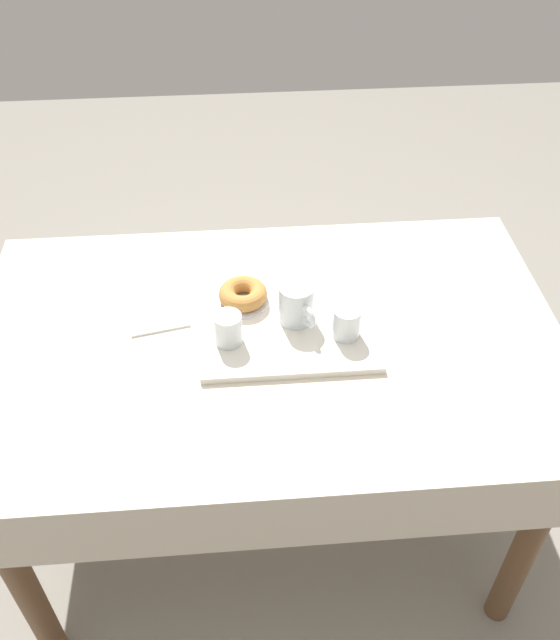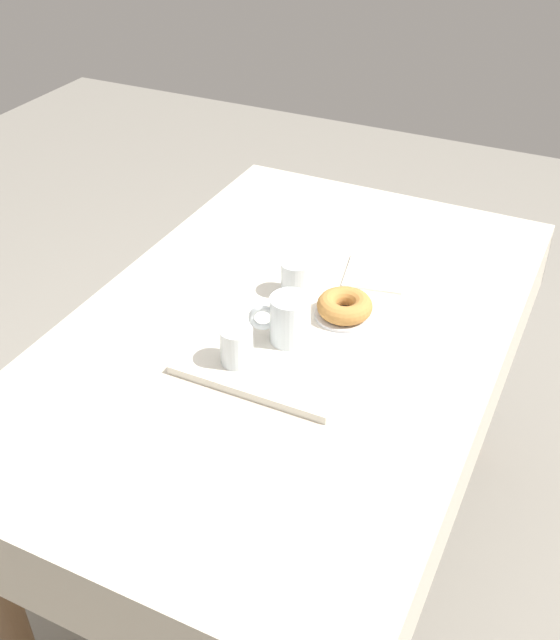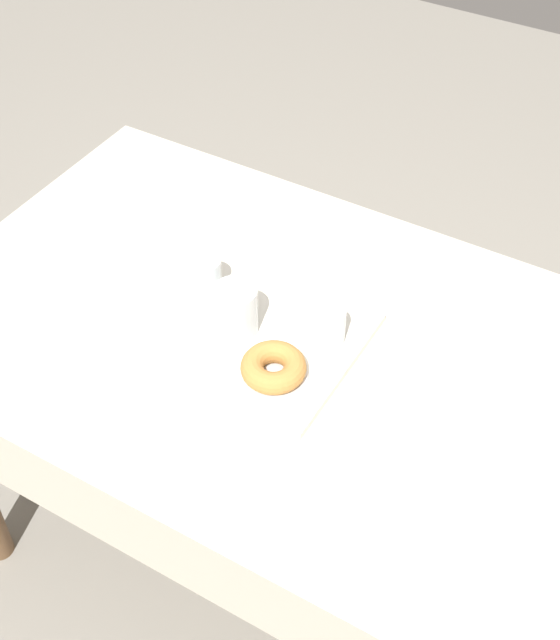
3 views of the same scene
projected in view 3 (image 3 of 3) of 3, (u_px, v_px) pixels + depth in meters
The scene contains 9 objects.
ground_plane at pixel (278, 550), 2.17m from camera, with size 6.00×6.00×0.00m, color gray.
dining_table at pixel (278, 373), 1.71m from camera, with size 1.37×0.87×0.76m.
serving_tray at pixel (249, 333), 1.63m from camera, with size 0.40×0.33×0.02m, color silver.
tea_mug_left at pixel (236, 311), 1.59m from camera, with size 0.08×0.12×0.10m.
water_glass_near at pixel (328, 326), 1.58m from camera, with size 0.06×0.06×0.08m.
water_glass_far at pixel (205, 277), 1.68m from camera, with size 0.06×0.06×0.08m.
donut_plate_left at pixel (274, 376), 1.54m from camera, with size 0.12×0.12×0.01m, color silver.
sugar_donut_left at pixel (274, 367), 1.52m from camera, with size 0.12×0.12×0.04m, color #BC7F3D.
paper_napkin at pixel (381, 428), 1.48m from camera, with size 0.14×0.13×0.01m, color white.
Camera 3 is at (-0.58, 0.98, 1.93)m, focal length 49.23 mm.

